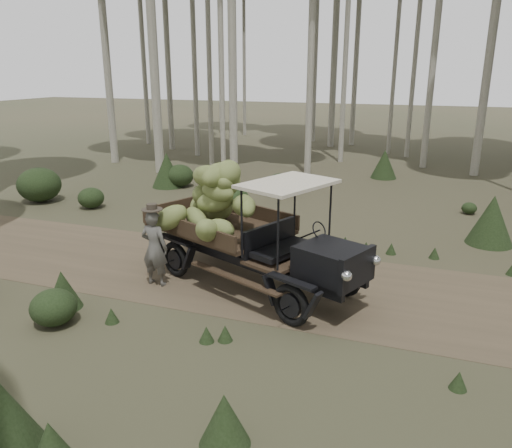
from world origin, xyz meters
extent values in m
plane|color=#473D2B|center=(0.00, 0.00, 0.00)|extent=(120.00, 120.00, 0.00)
cube|color=brown|center=(0.00, 0.00, 0.00)|extent=(70.00, 4.00, 0.01)
cube|color=black|center=(-0.31, -1.12, 1.10)|extent=(1.42, 1.39, 0.60)
cube|color=black|center=(0.25, -1.36, 1.10)|extent=(0.53, 1.05, 0.68)
cube|color=black|center=(-1.72, -0.51, 1.21)|extent=(0.69, 1.45, 0.60)
cube|color=#38281C|center=(-3.13, 0.10, 1.10)|extent=(3.61, 3.03, 0.09)
cube|color=#38281C|center=(-2.74, 1.00, 1.30)|extent=(2.85, 1.27, 0.35)
cube|color=#38281C|center=(-3.52, -0.81, 1.30)|extent=(2.85, 1.27, 0.35)
cube|color=#38281C|center=(-4.55, 0.70, 1.30)|extent=(0.84, 1.84, 0.35)
cube|color=beige|center=(-1.29, -0.70, 2.44)|extent=(1.90, 2.22, 0.07)
cube|color=black|center=(-1.91, 0.02, 0.68)|extent=(4.69, 2.10, 0.20)
cube|color=black|center=(-2.24, -0.74, 0.68)|extent=(4.69, 2.10, 0.20)
torus|color=black|center=(-0.16, -0.22, 0.42)|extent=(0.83, 0.47, 0.84)
torus|color=black|center=(-0.85, -1.84, 0.42)|extent=(0.83, 0.47, 0.84)
torus|color=black|center=(-3.29, 1.12, 0.42)|extent=(0.83, 0.47, 0.84)
torus|color=black|center=(-3.99, -0.50, 0.42)|extent=(0.83, 0.47, 0.84)
sphere|color=beige|center=(0.53, -0.94, 1.15)|extent=(0.20, 0.20, 0.20)
sphere|color=beige|center=(0.14, -1.85, 1.15)|extent=(0.20, 0.20, 0.20)
ellipsoid|color=olive|center=(-3.88, 0.71, 1.45)|extent=(0.62, 0.92, 0.70)
ellipsoid|color=olive|center=(-3.28, 0.47, 1.72)|extent=(0.59, 0.92, 0.78)
ellipsoid|color=olive|center=(-3.41, 0.49, 2.12)|extent=(0.92, 1.01, 0.76)
ellipsoid|color=olive|center=(-3.09, -0.09, 2.37)|extent=(0.63, 1.02, 0.63)
ellipsoid|color=olive|center=(-3.29, 0.48, 1.44)|extent=(0.92, 0.99, 0.74)
ellipsoid|color=olive|center=(-3.15, -0.08, 1.75)|extent=(0.98, 0.53, 0.66)
ellipsoid|color=olive|center=(-3.05, -0.15, 2.01)|extent=(0.99, 0.71, 0.50)
ellipsoid|color=olive|center=(-3.22, 0.00, 2.31)|extent=(0.91, 0.50, 0.62)
ellipsoid|color=olive|center=(-3.45, -0.41, 1.41)|extent=(0.97, 0.89, 0.62)
ellipsoid|color=olive|center=(-2.44, -0.02, 1.71)|extent=(0.78, 0.96, 0.57)
ellipsoid|color=olive|center=(-2.93, 0.23, 2.07)|extent=(0.46, 1.02, 0.69)
ellipsoid|color=olive|center=(-3.44, 0.06, 2.29)|extent=(0.94, 0.86, 0.50)
ellipsoid|color=olive|center=(-3.42, 0.60, 1.34)|extent=(1.02, 0.75, 0.74)
ellipsoid|color=olive|center=(-2.49, 0.02, 1.70)|extent=(0.59, 0.85, 0.68)
ellipsoid|color=olive|center=(-3.39, 0.54, 2.03)|extent=(0.91, 0.43, 0.65)
ellipsoid|color=olive|center=(-3.09, 0.19, 2.36)|extent=(0.64, 0.93, 0.57)
ellipsoid|color=olive|center=(-2.67, -0.94, 1.42)|extent=(0.85, 0.66, 0.50)
ellipsoid|color=olive|center=(-3.78, 0.99, 1.79)|extent=(0.74, 0.94, 0.70)
ellipsoid|color=olive|center=(-3.14, 0.47, 2.07)|extent=(0.82, 0.92, 0.67)
ellipsoid|color=olive|center=(-2.87, 0.03, 2.40)|extent=(0.62, 0.87, 0.74)
ellipsoid|color=olive|center=(-3.42, 0.51, 1.43)|extent=(1.02, 0.90, 0.63)
ellipsoid|color=olive|center=(-3.63, 0.31, 1.78)|extent=(0.85, 0.96, 0.73)
ellipsoid|color=olive|center=(-2.91, 0.01, 2.13)|extent=(0.67, 1.07, 0.75)
ellipsoid|color=olive|center=(-3.20, 0.11, 2.34)|extent=(0.98, 0.76, 0.62)
ellipsoid|color=olive|center=(-3.95, -0.69, 1.47)|extent=(1.05, 0.74, 0.83)
ellipsoid|color=olive|center=(-2.84, -1.17, 1.45)|extent=(0.63, 0.97, 0.77)
imported|color=#51504A|center=(-4.18, -1.05, 0.86)|extent=(0.64, 0.43, 1.71)
cylinder|color=#352D25|center=(-4.18, -1.05, 1.73)|extent=(0.47, 0.47, 0.02)
cylinder|color=#352D25|center=(-4.18, -1.05, 1.79)|extent=(0.24, 0.24, 0.14)
cylinder|color=#B2AD9E|center=(-15.93, 17.93, 7.71)|extent=(0.29, 0.29, 15.42)
cylinder|color=#B2AD9E|center=(-11.62, 23.86, 8.16)|extent=(0.22, 0.22, 16.33)
cylinder|color=#B2AD9E|center=(-5.27, 23.78, 8.08)|extent=(0.25, 0.25, 16.15)
ellipsoid|color=#233319|center=(-4.00, 7.69, 0.42)|extent=(1.03, 1.03, 0.83)
cone|color=#233319|center=(-5.07, 5.04, 0.30)|extent=(0.53, 0.53, 0.59)
ellipsoid|color=#233319|center=(-11.85, 3.89, 0.62)|extent=(1.52, 1.52, 1.21)
ellipsoid|color=#233319|center=(-9.57, 3.77, 0.36)|extent=(0.88, 0.88, 0.70)
cone|color=#233319|center=(-0.64, 12.20, 0.62)|extent=(1.12, 1.12, 1.25)
ellipsoid|color=#233319|center=(-5.04, -3.29, 0.35)|extent=(0.85, 0.85, 0.68)
cone|color=#233319|center=(-2.51, -6.23, 0.36)|extent=(0.65, 0.65, 0.72)
ellipsoid|color=#233319|center=(-5.19, -3.13, 0.24)|extent=(0.58, 0.58, 0.46)
cone|color=#233319|center=(3.01, 4.38, 0.68)|extent=(1.23, 1.23, 1.37)
cone|color=#233319|center=(3.26, 4.62, 0.28)|extent=(0.51, 0.51, 0.57)
ellipsoid|color=#233319|center=(-8.24, 7.69, 0.46)|extent=(1.12, 1.12, 0.89)
ellipsoid|color=#233319|center=(-4.80, 5.11, 0.41)|extent=(1.00, 1.00, 0.80)
cone|color=#233319|center=(-5.34, -2.67, 0.40)|extent=(0.71, 0.71, 0.79)
ellipsoid|color=#233319|center=(2.63, 7.37, 0.20)|extent=(0.48, 0.48, 0.39)
cone|color=#233319|center=(-8.71, 7.52, 0.69)|extent=(1.25, 1.25, 1.39)
cone|color=#233319|center=(-0.80, -5.10, 0.37)|extent=(0.67, 0.67, 0.74)
cone|color=#233319|center=(-3.49, 2.25, 0.15)|extent=(0.27, 0.27, 0.30)
cone|color=#233319|center=(0.56, 2.67, 0.15)|extent=(0.27, 0.27, 0.30)
cone|color=#233319|center=(-5.62, 2.95, 0.15)|extent=(0.27, 0.27, 0.30)
cone|color=#233319|center=(1.62, 2.71, 0.15)|extent=(0.27, 0.27, 0.30)
cone|color=#233319|center=(2.04, -2.86, 0.15)|extent=(0.27, 0.27, 0.30)
cone|color=#233319|center=(-0.07, 2.55, 0.15)|extent=(0.27, 0.27, 0.30)
cone|color=#233319|center=(-0.25, 2.41, 0.15)|extent=(0.27, 0.27, 0.30)
cone|color=#233319|center=(-4.07, -2.87, 0.15)|extent=(0.27, 0.27, 0.30)
cone|color=#233319|center=(-1.79, -2.75, 0.15)|extent=(0.27, 0.27, 0.30)
cone|color=#233319|center=(-0.66, 2.79, 0.15)|extent=(0.27, 0.27, 0.30)
cone|color=#233319|center=(-2.09, -2.90, 0.15)|extent=(0.27, 0.27, 0.30)
cone|color=#233319|center=(-5.67, 2.71, 0.15)|extent=(0.27, 0.27, 0.30)
camera|label=1|loc=(1.35, -9.91, 4.61)|focal=35.00mm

